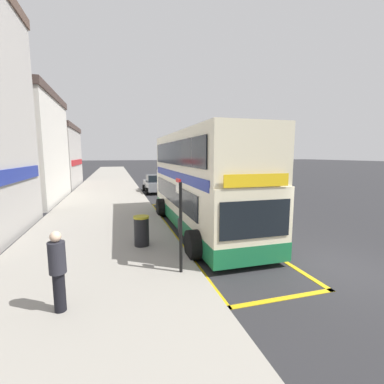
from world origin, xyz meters
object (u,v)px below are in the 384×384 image
object	(u,v)px
double_decker_bus	(201,184)
parked_car_grey_kerbside	(235,182)
bus_stop_sign	(180,218)
pedestrian_waiting_near_sign	(58,268)
parked_car_grey_far	(177,172)
litter_bin	(142,231)
parked_car_grey_ahead	(156,184)

from	to	relation	value
double_decker_bus	parked_car_grey_kerbside	bearing A→B (deg)	57.86
double_decker_bus	parked_car_grey_kerbside	world-z (taller)	double_decker_bus
parked_car_grey_kerbside	double_decker_bus	bearing A→B (deg)	-121.06
bus_stop_sign	double_decker_bus	bearing A→B (deg)	65.59
pedestrian_waiting_near_sign	parked_car_grey_far	bearing A→B (deg)	73.12
double_decker_bus	pedestrian_waiting_near_sign	world-z (taller)	double_decker_bus
double_decker_bus	litter_bin	size ratio (longest dim) A/B	9.28
double_decker_bus	parked_car_grey_far	distance (m)	28.84
parked_car_grey_far	pedestrian_waiting_near_sign	world-z (taller)	pedestrian_waiting_near_sign
double_decker_bus	parked_car_grey_ahead	distance (m)	12.46
double_decker_bus	parked_car_grey_far	bearing A→B (deg)	79.31
parked_car_grey_far	bus_stop_sign	bearing A→B (deg)	-101.24
double_decker_bus	pedestrian_waiting_near_sign	distance (m)	7.76
pedestrian_waiting_near_sign	double_decker_bus	bearing A→B (deg)	49.34
bus_stop_sign	parked_car_grey_kerbside	distance (m)	18.67
parked_car_grey_far	double_decker_bus	bearing A→B (deg)	-99.19
parked_car_grey_kerbside	pedestrian_waiting_near_sign	world-z (taller)	pedestrian_waiting_near_sign
parked_car_grey_far	litter_bin	xyz separation A→B (m)	(-8.30, -30.47, -0.11)
parked_car_grey_ahead	pedestrian_waiting_near_sign	world-z (taller)	pedestrian_waiting_near_sign
parked_car_grey_far	pedestrian_waiting_near_sign	bearing A→B (deg)	-105.38
pedestrian_waiting_near_sign	litter_bin	world-z (taller)	pedestrian_waiting_near_sign
bus_stop_sign	pedestrian_waiting_near_sign	distance (m)	3.20
parked_car_grey_far	litter_bin	size ratio (longest dim) A/B	3.83
double_decker_bus	parked_car_grey_kerbside	size ratio (longest dim) A/B	2.42
litter_bin	bus_stop_sign	bearing A→B (deg)	-71.18
double_decker_bus	bus_stop_sign	world-z (taller)	double_decker_bus
pedestrian_waiting_near_sign	litter_bin	bearing A→B (deg)	60.68
double_decker_bus	pedestrian_waiting_near_sign	size ratio (longest dim) A/B	5.85
parked_car_grey_ahead	litter_bin	bearing A→B (deg)	-98.85
bus_stop_sign	pedestrian_waiting_near_sign	xyz separation A→B (m)	(-2.91, -1.20, -0.60)
parked_car_grey_kerbside	pedestrian_waiting_near_sign	bearing A→B (deg)	-124.14
double_decker_bus	litter_bin	distance (m)	3.91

